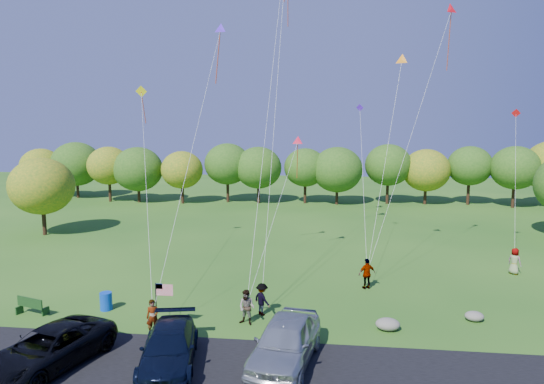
% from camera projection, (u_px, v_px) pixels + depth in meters
% --- Properties ---
extents(ground, '(140.00, 140.00, 0.00)m').
position_uv_depth(ground, '(257.00, 332.00, 23.30)').
color(ground, '#225418').
rests_on(ground, ground).
extents(asphalt_lane, '(44.00, 6.00, 0.06)m').
position_uv_depth(asphalt_lane, '(242.00, 374.00, 19.37)').
color(asphalt_lane, black).
rests_on(asphalt_lane, ground).
extents(treeline, '(75.10, 26.91, 8.02)m').
position_uv_depth(treeline, '(292.00, 169.00, 57.83)').
color(treeline, '#372014').
rests_on(treeline, ground).
extents(minivan_dark, '(4.17, 6.25, 1.59)m').
position_uv_depth(minivan_dark, '(49.00, 348.00, 19.76)').
color(minivan_dark, black).
rests_on(minivan_dark, asphalt_lane).
extents(minivan_navy, '(3.19, 5.63, 1.54)m').
position_uv_depth(minivan_navy, '(169.00, 348.00, 19.83)').
color(minivan_navy, black).
rests_on(minivan_navy, asphalt_lane).
extents(minivan_silver, '(3.15, 5.94, 1.92)m').
position_uv_depth(minivan_silver, '(285.00, 342.00, 19.99)').
color(minivan_silver, '#A5ABB0').
rests_on(minivan_silver, asphalt_lane).
extents(flyer_a, '(0.73, 0.63, 1.69)m').
position_uv_depth(flyer_a, '(153.00, 317.00, 22.97)').
color(flyer_a, '#4C4C59').
rests_on(flyer_a, ground).
extents(flyer_b, '(1.02, 0.90, 1.77)m').
position_uv_depth(flyer_b, '(247.00, 307.00, 24.07)').
color(flyer_b, '#4C4C59').
rests_on(flyer_b, ground).
extents(flyer_c, '(1.24, 1.20, 1.70)m').
position_uv_depth(flyer_c, '(262.00, 299.00, 25.29)').
color(flyer_c, '#4C4C59').
rests_on(flyer_c, ground).
extents(flyer_d, '(1.19, 0.86, 1.88)m').
position_uv_depth(flyer_d, '(367.00, 274.00, 29.28)').
color(flyer_d, '#4C4C59').
rests_on(flyer_d, ground).
extents(flyer_e, '(1.00, 1.01, 1.77)m').
position_uv_depth(flyer_e, '(515.00, 261.00, 32.13)').
color(flyer_e, '#4C4C59').
rests_on(flyer_e, ground).
extents(park_bench, '(1.72, 0.78, 0.98)m').
position_uv_depth(park_bench, '(31.00, 306.00, 25.28)').
color(park_bench, '#173B15').
rests_on(park_bench, ground).
extents(trash_barrel, '(0.64, 0.64, 0.96)m').
position_uv_depth(trash_barrel, '(106.00, 301.00, 26.02)').
color(trash_barrel, '#0C3EBB').
rests_on(trash_barrel, ground).
extents(flag_assembly, '(0.88, 0.57, 2.38)m').
position_uv_depth(flag_assembly, '(161.00, 295.00, 23.24)').
color(flag_assembly, black).
rests_on(flag_assembly, ground).
extents(boulder_near, '(1.18, 0.93, 0.59)m').
position_uv_depth(boulder_near, '(388.00, 324.00, 23.48)').
color(boulder_near, gray).
rests_on(boulder_near, ground).
extents(boulder_far, '(0.95, 0.79, 0.49)m').
position_uv_depth(boulder_far, '(474.00, 316.00, 24.59)').
color(boulder_far, gray).
rests_on(boulder_far, ground).
extents(kites_aloft, '(27.30, 9.40, 16.04)m').
position_uv_depth(kites_aloft, '(317.00, 7.00, 32.65)').
color(kites_aloft, '#FA2E1B').
rests_on(kites_aloft, ground).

